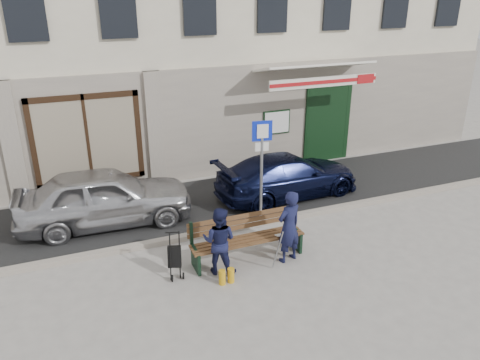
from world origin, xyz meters
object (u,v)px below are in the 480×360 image
parking_sign (262,157)px  man (289,227)px  car_navy (288,175)px  stroller (175,258)px  bench (245,239)px  car_silver (105,197)px  woman (219,241)px

parking_sign → man: parking_sign is taller
car_navy → man: bearing=149.0°
parking_sign → stroller: (-2.49, -1.46, -1.26)m
bench → stroller: size_ratio=2.66×
car_navy → stroller: size_ratio=4.40×
car_silver → stroller: bearing=-157.7°
parking_sign → woman: (-1.64, -1.66, -0.96)m
car_navy → man: size_ratio=2.56×
woman → man: bearing=-149.7°
parking_sign → stroller: 3.15m
man → bench: bearing=-40.9°
parking_sign → man: 2.00m
man → parking_sign: bearing=-112.1°
woman → car_silver: bearing=-23.4°
woman → car_navy: bearing=-101.3°
car_silver → man: size_ratio=2.61×
car_navy → woman: (-2.94, -2.79, 0.12)m
car_silver → car_navy: (4.75, -0.16, -0.11)m
car_silver → woman: bearing=-145.4°
bench → man: size_ratio=1.55×
bench → man: man is taller
car_navy → bench: bearing=134.2°
parking_sign → man: bearing=-86.3°
car_silver → stroller: (0.96, -2.76, -0.29)m
bench → woman: size_ratio=1.72×
stroller → bench: bearing=19.6°
bench → man: 0.93m
car_navy → stroller: (-3.79, -2.59, -0.18)m
parking_sign → man: size_ratio=1.61×
bench → stroller: bearing=-178.2°
parking_sign → woman: size_ratio=1.79×
car_silver → parking_sign: 3.81m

